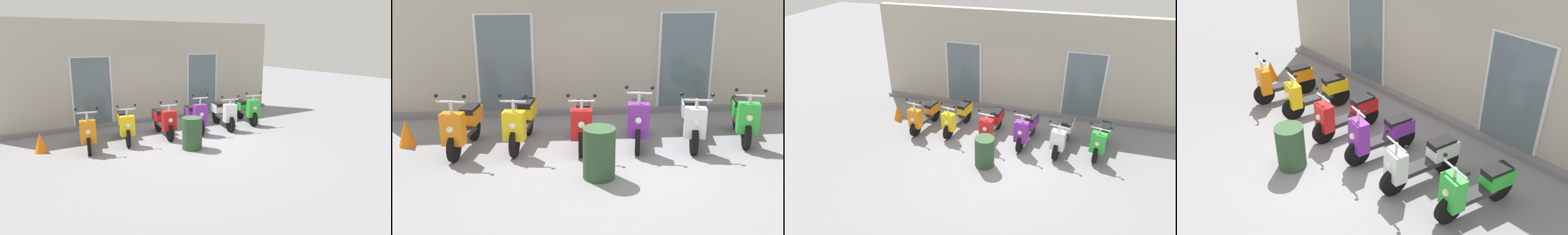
% 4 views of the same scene
% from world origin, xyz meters
% --- Properties ---
extents(ground_plane, '(40.00, 40.00, 0.00)m').
position_xyz_m(ground_plane, '(0.00, 0.00, 0.00)').
color(ground_plane, gray).
extents(storefront_facade, '(10.16, 0.50, 3.42)m').
position_xyz_m(storefront_facade, '(0.00, 3.02, 1.65)').
color(storefront_facade, '#B2AD9E').
rests_on(storefront_facade, ground_plane).
extents(scooter_orange, '(0.65, 1.54, 1.21)m').
position_xyz_m(scooter_orange, '(-2.68, 0.78, 0.48)').
color(scooter_orange, black).
rests_on(scooter_orange, ground_plane).
extents(scooter_yellow, '(0.65, 1.64, 1.16)m').
position_xyz_m(scooter_yellow, '(-1.63, 0.96, 0.48)').
color(scooter_yellow, black).
rests_on(scooter_yellow, ground_plane).
extents(scooter_red, '(0.54, 1.60, 1.15)m').
position_xyz_m(scooter_red, '(-0.48, 0.86, 0.47)').
color(scooter_red, black).
rests_on(scooter_red, ground_plane).
extents(scooter_purple, '(0.62, 1.55, 1.27)m').
position_xyz_m(scooter_purple, '(0.58, 0.81, 0.50)').
color(scooter_purple, black).
rests_on(scooter_purple, ground_plane).
extents(scooter_white, '(0.70, 1.64, 1.14)m').
position_xyz_m(scooter_white, '(1.62, 0.79, 0.47)').
color(scooter_white, black).
rests_on(scooter_white, ground_plane).
extents(scooter_green, '(0.71, 1.55, 1.15)m').
position_xyz_m(scooter_green, '(2.68, 0.90, 0.47)').
color(scooter_green, black).
rests_on(scooter_green, ground_plane).
extents(traffic_cone, '(0.32, 0.32, 0.52)m').
position_xyz_m(traffic_cone, '(-3.81, 1.09, 0.26)').
color(traffic_cone, orange).
rests_on(traffic_cone, ground_plane).
extents(trash_bin, '(0.52, 0.52, 0.84)m').
position_xyz_m(trash_bin, '(-0.32, -0.58, 0.42)').
color(trash_bin, '#2D4C2D').
rests_on(trash_bin, ground_plane).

